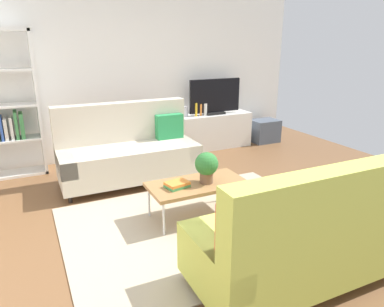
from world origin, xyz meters
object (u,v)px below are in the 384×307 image
object	(u,v)px
tv_console	(214,131)
bottle_2	(205,109)
couch_beige	(128,151)
coffee_table	(197,185)
table_book_0	(177,186)
vase_0	(184,112)
potted_plant	(207,166)
tv	(215,97)
couch_green	(307,235)
storage_trunk	(265,131)
bottle_1	(201,110)
bottle_0	(196,110)

from	to	relation	value
tv_console	bottle_2	bearing A→B (deg)	-168.98
couch_beige	coffee_table	distance (m)	1.47
table_book_0	vase_0	distance (m)	2.72
couch_beige	tv_console	xyz separation A→B (m)	(1.91, 0.95, -0.12)
couch_beige	potted_plant	bearing A→B (deg)	108.51
couch_beige	tv	size ratio (longest dim) A/B	1.90
table_book_0	tv_console	bearing A→B (deg)	53.34
coffee_table	potted_plant	xyz separation A→B (m)	(0.09, -0.04, 0.23)
couch_green	storage_trunk	distance (m)	4.37
tv_console	vase_0	bearing A→B (deg)	175.07
couch_beige	tv	xyz separation A→B (m)	(1.91, 0.93, 0.51)
storage_trunk	table_book_0	world-z (taller)	table_book_0
coffee_table	table_book_0	bearing A→B (deg)	-177.13
bottle_1	bottle_2	world-z (taller)	bottle_2
tv_console	potted_plant	distance (m)	2.81
storage_trunk	couch_beige	bearing A→B (deg)	-164.24
tv	vase_0	xyz separation A→B (m)	(-0.58, 0.07, -0.23)
tv	bottle_2	distance (m)	0.29
couch_green	vase_0	bearing A→B (deg)	80.69
coffee_table	bottle_2	distance (m)	2.70
table_book_0	potted_plant	bearing A→B (deg)	-3.77
table_book_0	storage_trunk	bearing A→B (deg)	38.46
storage_trunk	potted_plant	size ratio (longest dim) A/B	1.47
couch_green	coffee_table	size ratio (longest dim) A/B	1.73
storage_trunk	bottle_0	size ratio (longest dim) A/B	2.20
tv	bottle_0	world-z (taller)	tv
table_book_0	couch_green	bearing A→B (deg)	-69.22
couch_beige	vase_0	size ratio (longest dim) A/B	11.38
couch_beige	vase_0	xyz separation A→B (m)	(1.33, 1.00, 0.28)
vase_0	bottle_0	size ratio (longest dim) A/B	0.71
couch_beige	bottle_0	world-z (taller)	couch_beige
vase_0	bottle_2	size ratio (longest dim) A/B	0.78
potted_plant	bottle_1	bearing A→B (deg)	64.47
potted_plant	vase_0	bearing A→B (deg)	70.99
coffee_table	tv_console	distance (m)	2.81
bottle_1	storage_trunk	bearing A→B (deg)	-2.46
table_book_0	vase_0	world-z (taller)	vase_0
table_book_0	vase_0	xyz separation A→B (m)	(1.19, 2.43, 0.29)
bottle_1	bottle_2	xyz separation A→B (m)	(0.09, 0.00, 0.00)
table_book_0	coffee_table	bearing A→B (deg)	2.87
couch_green	potted_plant	size ratio (longest dim) A/B	5.40
couch_beige	coffee_table	size ratio (longest dim) A/B	1.73
coffee_table	bottle_0	distance (m)	2.61
bottle_2	table_book_0	bearing A→B (deg)	-123.79
couch_green	table_book_0	size ratio (longest dim) A/B	7.94
coffee_table	storage_trunk	xyz separation A→B (m)	(2.62, 2.27, -0.17)
tv_console	tv	bearing A→B (deg)	-90.00
couch_beige	storage_trunk	size ratio (longest dim) A/B	3.66
table_book_0	bottle_0	distance (m)	2.74
storage_trunk	bottle_2	size ratio (longest dim) A/B	2.43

